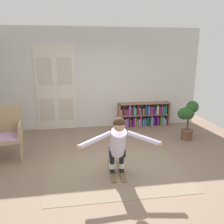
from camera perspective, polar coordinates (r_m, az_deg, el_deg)
ground_plane at (r=4.82m, az=0.26°, el=-12.88°), size 7.20×7.20×0.00m
back_wall at (r=6.90m, az=-3.16°, el=8.10°), size 6.00×0.10×2.90m
double_door at (r=6.87m, az=-13.66°, el=5.83°), size 1.22×0.05×2.45m
rug at (r=4.59m, az=1.17°, el=-14.33°), size 2.55×1.83×0.01m
bookshelf at (r=7.16m, az=7.58°, el=-0.86°), size 1.58×0.30×0.72m
wicker_chair at (r=5.42m, az=-24.34°, el=-4.38°), size 0.69×0.69×1.10m
potted_plant at (r=6.22m, az=18.07°, el=-0.96°), size 0.49×0.39×1.03m
skis_pair at (r=4.61m, az=1.12°, el=-13.94°), size 0.31×0.86×0.07m
person_skier at (r=4.15m, az=1.50°, el=-7.28°), size 1.43×0.65×1.09m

